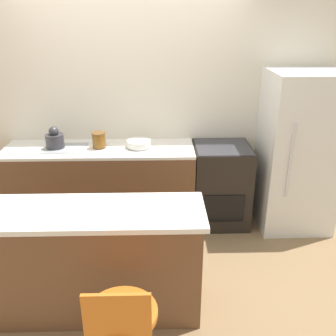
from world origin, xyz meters
name	(u,v)px	position (x,y,z in m)	size (l,w,h in m)	color
ground_plane	(129,236)	(0.00, 0.00, 0.00)	(14.00, 14.00, 0.00)	#8E704C
wall_back	(128,104)	(0.00, 0.65, 1.30)	(8.00, 0.06, 2.60)	silver
back_counter	(102,186)	(-0.31, 0.32, 0.45)	(2.03, 0.60, 0.91)	brown
kitchen_island	(82,261)	(-0.27, -1.04, 0.45)	(1.90, 0.56, 0.91)	brown
oven_range	(220,185)	(1.03, 0.32, 0.46)	(0.61, 0.61, 0.91)	black
refrigerator	(298,152)	(1.83, 0.26, 0.86)	(0.76, 0.73, 1.71)	silver
stool_chair	(122,332)	(0.09, -1.69, 0.40)	(0.46, 0.46, 0.84)	#B7B7BC
kettle	(55,139)	(-0.76, 0.32, 1.00)	(0.19, 0.19, 0.23)	#333338
mixing_bowl	(139,144)	(0.12, 0.32, 0.95)	(0.25, 0.25, 0.07)	white
canister_jar	(99,140)	(-0.30, 0.32, 0.99)	(0.15, 0.15, 0.16)	brown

